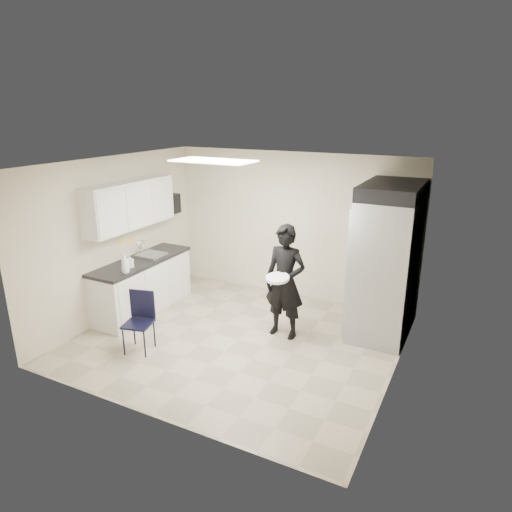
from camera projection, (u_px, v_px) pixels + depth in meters
The scene contains 21 objects.
floor at pixel (238, 340), 6.82m from camera, with size 4.50×4.50×0.00m, color tan.
ceiling at pixel (236, 164), 6.02m from camera, with size 4.50×4.50×0.00m, color silver.
back_wall at pixel (292, 226), 8.11m from camera, with size 4.50×4.50×0.00m, color beige.
left_wall at pixel (116, 238), 7.39m from camera, with size 4.00×4.00×0.00m, color beige.
right_wall at pixel (401, 284), 5.45m from camera, with size 4.00×4.00×0.00m, color beige.
ceiling_panel at pixel (213, 161), 6.62m from camera, with size 1.20×0.60×0.02m, color white.
lower_counter at pixel (143, 286), 7.70m from camera, with size 0.60×1.90×0.86m, color silver.
countertop at pixel (141, 261), 7.56m from camera, with size 0.64×1.95×0.05m, color black.
sink at pixel (151, 258), 7.77m from camera, with size 0.42×0.40×0.14m, color gray.
faucet at pixel (142, 248), 7.81m from camera, with size 0.02×0.02×0.24m, color silver.
upper_cabinets at pixel (130, 204), 7.32m from camera, with size 0.35×1.80×0.75m, color silver.
towel_dispenser at pixel (171, 204), 8.39m from camera, with size 0.22×0.30×0.35m, color black.
notice_sticker_left at pixel (121, 241), 7.50m from camera, with size 0.00×0.12×0.07m, color yellow.
notice_sticker_right at pixel (130, 240), 7.68m from camera, with size 0.00×0.12×0.07m, color yellow.
commercial_fridge at pixel (386, 267), 6.79m from camera, with size 0.80×1.35×2.10m, color gray.
fridge_compressor at pixel (393, 190), 6.43m from camera, with size 0.80×1.35×0.20m, color black.
folding_chair at pixel (138, 324), 6.39m from camera, with size 0.37×0.37×0.84m, color black.
man_tuxedo at pixel (285, 282), 6.71m from camera, with size 0.63×0.42×1.72m, color black.
bucket_lid at pixel (278, 278), 6.46m from camera, with size 0.34×0.34×0.04m, color white.
soap_bottle_a at pixel (125, 263), 6.91m from camera, with size 0.12×0.12×0.31m, color silver.
soap_bottle_b at pixel (129, 261), 7.14m from camera, with size 0.10×0.10×0.22m, color #B9BAC6.
Camera 1 is at (3.00, -5.31, 3.31)m, focal length 32.00 mm.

